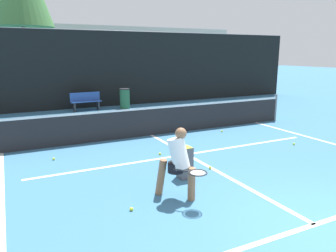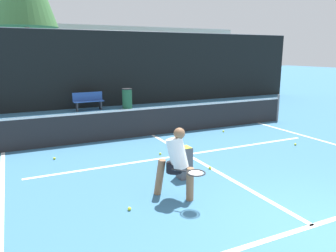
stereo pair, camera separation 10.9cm
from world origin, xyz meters
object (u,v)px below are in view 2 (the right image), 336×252
(trash_bin, at_px, (127,98))
(parked_car, at_px, (72,90))
(player_practicing, at_px, (176,161))
(ball_hopper, at_px, (184,162))
(courtside_bench, at_px, (88,101))

(trash_bin, distance_m, parked_car, 5.06)
(player_practicing, distance_m, ball_hopper, 1.09)
(courtside_bench, relative_size, parked_car, 0.34)
(ball_hopper, relative_size, courtside_bench, 0.50)
(trash_bin, height_order, parked_car, parked_car)
(player_practicing, distance_m, courtside_bench, 10.48)
(player_practicing, xyz_separation_m, trash_bin, (2.49, 10.18, -0.24))
(ball_hopper, relative_size, parked_car, 0.17)
(player_practicing, xyz_separation_m, ball_hopper, (0.62, 0.82, -0.37))
(player_practicing, height_order, parked_car, player_practicing)
(ball_hopper, bearing_deg, player_practicing, -126.91)
(trash_bin, bearing_deg, ball_hopper, -101.33)
(courtside_bench, height_order, trash_bin, trash_bin)
(player_practicing, relative_size, parked_car, 0.33)
(player_practicing, height_order, ball_hopper, player_practicing)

